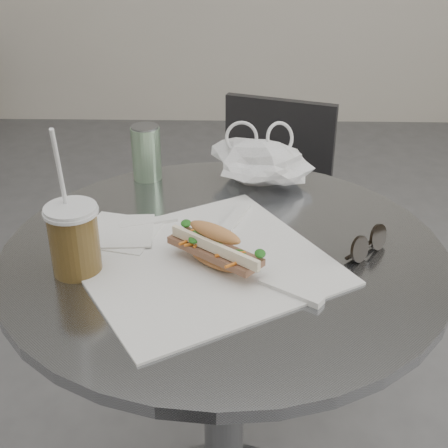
{
  "coord_description": "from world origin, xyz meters",
  "views": [
    {
      "loc": [
        0.02,
        -0.72,
        1.29
      ],
      "look_at": [
        0.0,
        0.19,
        0.79
      ],
      "focal_mm": 50.0,
      "sensor_mm": 36.0,
      "label": 1
    }
  ],
  "objects_px": {
    "sunglasses": "(368,245)",
    "drink_can": "(146,153)",
    "iced_coffee": "(74,238)",
    "cafe_table": "(224,371)",
    "banh_mi": "(215,247)",
    "chair_far": "(261,255)"
  },
  "relations": [
    {
      "from": "chair_far",
      "to": "drink_can",
      "type": "relative_size",
      "value": 6.63
    },
    {
      "from": "cafe_table",
      "to": "chair_far",
      "type": "xyz_separation_m",
      "value": [
        0.09,
        0.63,
        -0.12
      ]
    },
    {
      "from": "sunglasses",
      "to": "drink_can",
      "type": "distance_m",
      "value": 0.51
    },
    {
      "from": "banh_mi",
      "to": "sunglasses",
      "type": "bearing_deg",
      "value": 49.12
    },
    {
      "from": "iced_coffee",
      "to": "cafe_table",
      "type": "bearing_deg",
      "value": 18.05
    },
    {
      "from": "chair_far",
      "to": "sunglasses",
      "type": "bearing_deg",
      "value": 122.01
    },
    {
      "from": "banh_mi",
      "to": "sunglasses",
      "type": "height_order",
      "value": "banh_mi"
    },
    {
      "from": "cafe_table",
      "to": "sunglasses",
      "type": "distance_m",
      "value": 0.38
    },
    {
      "from": "cafe_table",
      "to": "drink_can",
      "type": "bearing_deg",
      "value": 120.28
    },
    {
      "from": "chair_far",
      "to": "banh_mi",
      "type": "bearing_deg",
      "value": 100.18
    },
    {
      "from": "sunglasses",
      "to": "drink_can",
      "type": "xyz_separation_m",
      "value": [
        -0.41,
        0.3,
        0.04
      ]
    },
    {
      "from": "banh_mi",
      "to": "drink_can",
      "type": "height_order",
      "value": "drink_can"
    },
    {
      "from": "iced_coffee",
      "to": "drink_can",
      "type": "height_order",
      "value": "iced_coffee"
    },
    {
      "from": "chair_far",
      "to": "cafe_table",
      "type": "bearing_deg",
      "value": 100.54
    },
    {
      "from": "banh_mi",
      "to": "sunglasses",
      "type": "relative_size",
      "value": 2.38
    },
    {
      "from": "cafe_table",
      "to": "banh_mi",
      "type": "distance_m",
      "value": 0.32
    },
    {
      "from": "iced_coffee",
      "to": "sunglasses",
      "type": "distance_m",
      "value": 0.48
    },
    {
      "from": "chair_far",
      "to": "banh_mi",
      "type": "relative_size",
      "value": 3.71
    },
    {
      "from": "cafe_table",
      "to": "sunglasses",
      "type": "relative_size",
      "value": 8.78
    },
    {
      "from": "cafe_table",
      "to": "banh_mi",
      "type": "height_order",
      "value": "banh_mi"
    },
    {
      "from": "drink_can",
      "to": "cafe_table",
      "type": "bearing_deg",
      "value": -59.72
    },
    {
      "from": "banh_mi",
      "to": "iced_coffee",
      "type": "xyz_separation_m",
      "value": [
        -0.22,
        -0.02,
        0.02
      ]
    }
  ]
}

